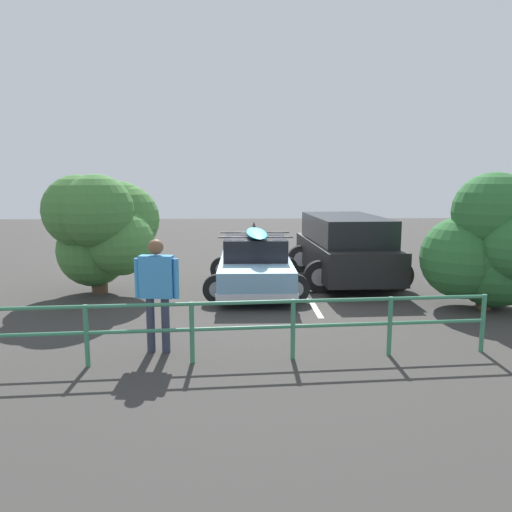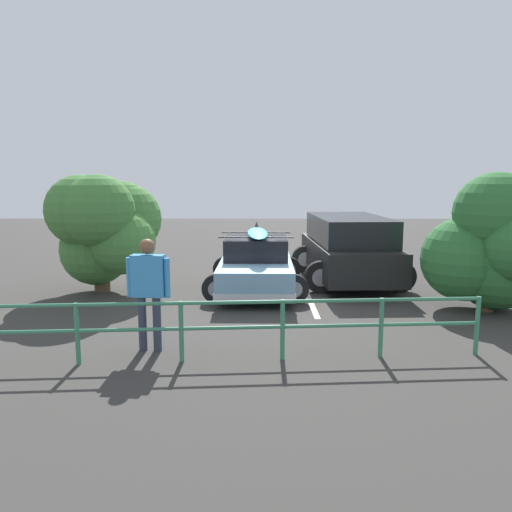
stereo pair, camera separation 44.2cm
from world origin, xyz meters
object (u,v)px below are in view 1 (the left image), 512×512
bush_near_left (101,223)px  bush_near_right (488,247)px  person_bystander (157,285)px  suv_car (345,247)px  sedan_car (255,265)px

bush_near_left → bush_near_right: bearing=168.7°
person_bystander → bush_near_right: 6.86m
suv_car → bush_near_left: bearing=13.3°
sedan_car → suv_car: size_ratio=0.83×
sedan_car → suv_car: (-2.44, -1.16, 0.27)m
suv_car → person_bystander: size_ratio=2.64×
person_bystander → bush_near_left: bearing=-64.5°
suv_car → bush_near_left: size_ratio=1.69×
bush_near_left → bush_near_right: (-8.36, 1.66, -0.38)m
bush_near_right → bush_near_left: bearing=-11.3°
sedan_car → bush_near_left: (3.60, 0.27, 1.07)m
sedan_car → suv_car: 2.71m
bush_near_right → sedan_car: bearing=-22.2°
suv_car → person_bystander: 6.86m
person_bystander → bush_near_left: bush_near_left is taller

